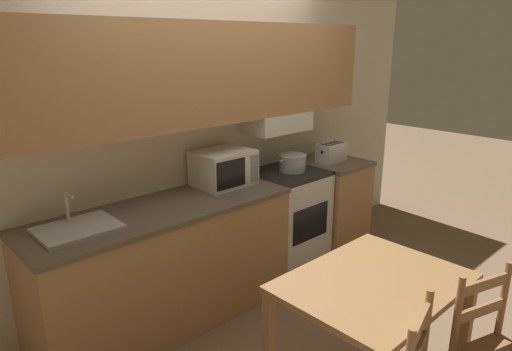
{
  "coord_description": "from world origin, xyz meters",
  "views": [
    {
      "loc": [
        -2.14,
        -2.91,
        1.99
      ],
      "look_at": [
        0.05,
        -0.57,
        1.04
      ],
      "focal_mm": 32.0,
      "sensor_mm": 36.0,
      "label": 1
    }
  ],
  "objects_px": {
    "toaster": "(331,152)",
    "dining_table": "(373,298)",
    "microwave": "(223,168)",
    "sink_basin": "(78,228)",
    "cooking_pot": "(293,162)",
    "stove_range": "(286,219)"
  },
  "relations": [
    {
      "from": "toaster",
      "to": "sink_basin",
      "type": "bearing_deg",
      "value": 179.41
    },
    {
      "from": "cooking_pot",
      "to": "microwave",
      "type": "relative_size",
      "value": 0.73
    },
    {
      "from": "microwave",
      "to": "dining_table",
      "type": "bearing_deg",
      "value": -97.68
    },
    {
      "from": "cooking_pot",
      "to": "sink_basin",
      "type": "xyz_separation_m",
      "value": [
        -1.91,
        -0.0,
        -0.06
      ]
    },
    {
      "from": "toaster",
      "to": "cooking_pot",
      "type": "bearing_deg",
      "value": 176.9
    },
    {
      "from": "microwave",
      "to": "stove_range",
      "type": "bearing_deg",
      "value": -7.8
    },
    {
      "from": "stove_range",
      "to": "toaster",
      "type": "bearing_deg",
      "value": -4.92
    },
    {
      "from": "microwave",
      "to": "toaster",
      "type": "distance_m",
      "value": 1.21
    },
    {
      "from": "stove_range",
      "to": "microwave",
      "type": "xyz_separation_m",
      "value": [
        -0.63,
        0.09,
        0.58
      ]
    },
    {
      "from": "microwave",
      "to": "sink_basin",
      "type": "distance_m",
      "value": 1.24
    },
    {
      "from": "cooking_pot",
      "to": "toaster",
      "type": "bearing_deg",
      "value": -3.1
    },
    {
      "from": "cooking_pot",
      "to": "microwave",
      "type": "xyz_separation_m",
      "value": [
        -0.69,
        0.11,
        0.06
      ]
    },
    {
      "from": "microwave",
      "to": "toaster",
      "type": "height_order",
      "value": "microwave"
    },
    {
      "from": "sink_basin",
      "to": "microwave",
      "type": "bearing_deg",
      "value": 5.15
    },
    {
      "from": "sink_basin",
      "to": "dining_table",
      "type": "distance_m",
      "value": 1.77
    },
    {
      "from": "stove_range",
      "to": "dining_table",
      "type": "bearing_deg",
      "value": -120.19
    },
    {
      "from": "toaster",
      "to": "dining_table",
      "type": "height_order",
      "value": "toaster"
    },
    {
      "from": "microwave",
      "to": "dining_table",
      "type": "distance_m",
      "value": 1.6
    },
    {
      "from": "cooking_pot",
      "to": "sink_basin",
      "type": "height_order",
      "value": "sink_basin"
    },
    {
      "from": "cooking_pot",
      "to": "microwave",
      "type": "height_order",
      "value": "microwave"
    },
    {
      "from": "cooking_pot",
      "to": "dining_table",
      "type": "bearing_deg",
      "value": -122.1
    },
    {
      "from": "microwave",
      "to": "sink_basin",
      "type": "relative_size",
      "value": 0.95
    }
  ]
}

